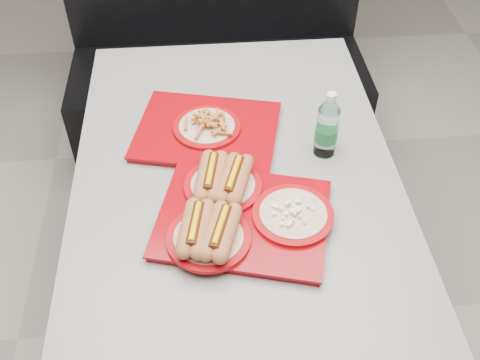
{
  "coord_description": "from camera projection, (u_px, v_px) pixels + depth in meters",
  "views": [
    {
      "loc": [
        -0.08,
        -1.09,
        1.84
      ],
      "look_at": [
        0.0,
        -0.08,
        0.83
      ],
      "focal_mm": 42.0,
      "sensor_mm": 36.0,
      "label": 1
    }
  ],
  "objects": [
    {
      "name": "tray_near",
      "position": [
        236.0,
        212.0,
        1.41
      ],
      "size": [
        0.5,
        0.43,
        0.09
      ],
      "rotation": [
        0.0,
        0.0,
        -0.26
      ],
      "color": "#89030A",
      "rests_on": "diner_table"
    },
    {
      "name": "water_bottle",
      "position": [
        327.0,
        128.0,
        1.56
      ],
      "size": [
        0.07,
        0.07,
        0.21
      ],
      "rotation": [
        0.0,
        0.0,
        0.41
      ],
      "color": "silver",
      "rests_on": "diner_table"
    },
    {
      "name": "ground",
      "position": [
        238.0,
        322.0,
        2.08
      ],
      "size": [
        6.0,
        6.0,
        0.0
      ],
      "primitive_type": "plane",
      "color": "#A29D91",
      "rests_on": "ground"
    },
    {
      "name": "booth_bench",
      "position": [
        218.0,
        65.0,
        2.56
      ],
      "size": [
        1.3,
        0.57,
        1.35
      ],
      "color": "black",
      "rests_on": "ground"
    },
    {
      "name": "tray_far",
      "position": [
        207.0,
        128.0,
        1.66
      ],
      "size": [
        0.47,
        0.41,
        0.08
      ],
      "rotation": [
        0.0,
        0.0,
        -0.23
      ],
      "color": "#89030A",
      "rests_on": "diner_table"
    },
    {
      "name": "diner_table",
      "position": [
        237.0,
        219.0,
        1.66
      ],
      "size": [
        0.92,
        1.42,
        0.75
      ],
      "color": "black",
      "rests_on": "ground"
    }
  ]
}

